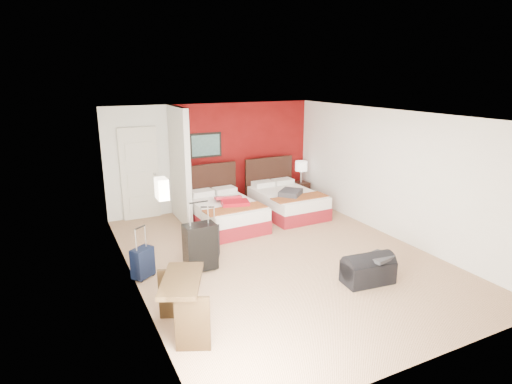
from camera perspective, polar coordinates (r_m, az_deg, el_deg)
ground at (r=7.65m, az=3.13°, el=-8.63°), size 6.50×6.50×0.00m
room_walls at (r=7.99m, az=-10.63°, el=1.71°), size 5.02×6.52×2.50m
red_accent_panel at (r=10.37m, az=-1.89°, el=5.11°), size 3.50×0.04×2.50m
partition_wall at (r=9.21m, az=-10.25°, el=3.53°), size 0.12×1.20×2.50m
entry_door at (r=9.66m, az=-15.45°, el=2.39°), size 0.82×0.06×2.05m
bed_left at (r=9.01m, az=-4.15°, el=-3.02°), size 1.35×1.85×0.53m
bed_right at (r=9.80m, az=4.26°, el=-1.49°), size 1.29×1.80×0.53m
red_suitcase_open at (r=8.86m, az=-3.35°, el=-1.19°), size 0.71×0.87×0.09m
jacket_bundle at (r=9.41m, az=4.70°, el=-0.14°), size 0.68×0.67×0.13m
nightstand at (r=10.85m, az=6.04°, el=0.06°), size 0.39×0.39×0.49m
table_lamp at (r=10.73m, az=6.12°, el=2.73°), size 0.38×0.38×0.54m
suitcase_black at (r=7.05m, az=-7.54°, el=-7.54°), size 0.52×0.33×0.77m
suitcase_charcoal at (r=7.53m, az=-6.43°, el=-6.84°), size 0.44×0.38×0.55m
suitcase_navy at (r=7.01m, az=-15.05°, el=-9.39°), size 0.40×0.37×0.48m
duffel_bag at (r=6.88m, az=14.88°, el=-10.24°), size 0.82×0.50×0.39m
jacket_draped at (r=6.85m, az=16.25°, el=-8.41°), size 0.46×0.41×0.05m
desk at (r=5.47m, az=-9.85°, el=-14.93°), size 0.79×1.02×0.76m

